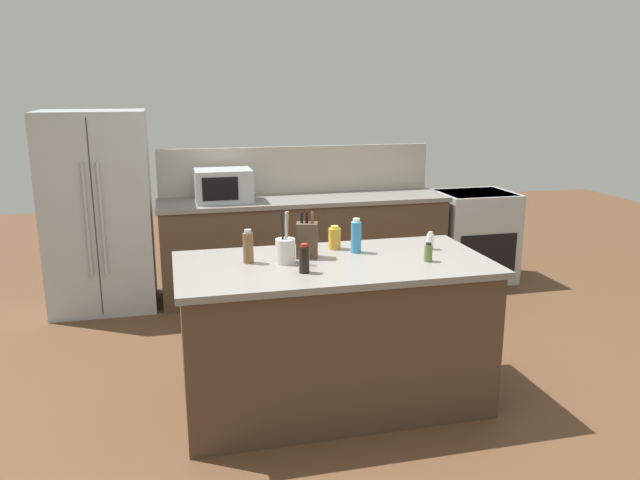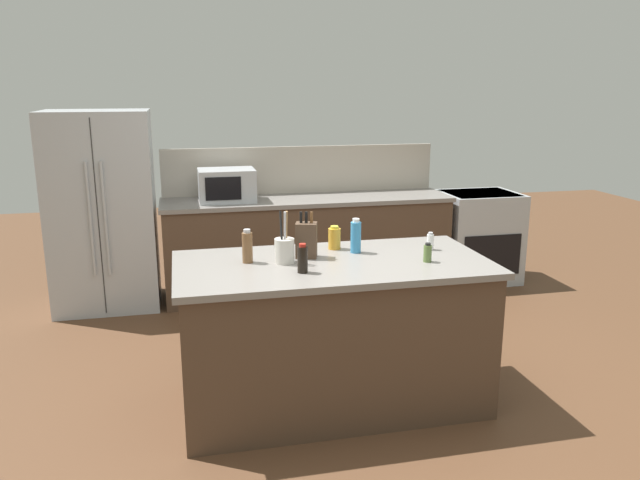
{
  "view_description": "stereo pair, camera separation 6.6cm",
  "coord_description": "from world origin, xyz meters",
  "px_view_note": "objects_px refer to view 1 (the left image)",
  "views": [
    {
      "loc": [
        -0.95,
        -3.54,
        1.99
      ],
      "look_at": [
        0.0,
        0.35,
        0.99
      ],
      "focal_mm": 35.0,
      "sensor_mm": 36.0,
      "label": 1
    },
    {
      "loc": [
        -0.89,
        -3.55,
        1.99
      ],
      "look_at": [
        0.0,
        0.35,
        0.99
      ],
      "focal_mm": 35.0,
      "sensor_mm": 36.0,
      "label": 2
    }
  ],
  "objects_px": {
    "refrigerator": "(99,211)",
    "microwave": "(223,185)",
    "pepper_grinder": "(248,247)",
    "honey_jar": "(334,238)",
    "salt_shaker": "(430,241)",
    "spice_jar_oregano": "(428,253)",
    "knife_block": "(307,240)",
    "soy_sauce_bottle": "(304,259)",
    "utensil_crock": "(285,250)",
    "dish_soap_bottle": "(356,236)",
    "range_oven": "(474,235)"
  },
  "relations": [
    {
      "from": "microwave",
      "to": "pepper_grinder",
      "type": "xyz_separation_m",
      "value": [
        -0.05,
        -2.1,
        -0.05
      ]
    },
    {
      "from": "range_oven",
      "to": "pepper_grinder",
      "type": "xyz_separation_m",
      "value": [
        -2.61,
        -2.1,
        0.57
      ]
    },
    {
      "from": "spice_jar_oregano",
      "to": "salt_shaker",
      "type": "bearing_deg",
      "value": 64.35
    },
    {
      "from": "knife_block",
      "to": "salt_shaker",
      "type": "xyz_separation_m",
      "value": [
        0.83,
        0.0,
        -0.06
      ]
    },
    {
      "from": "refrigerator",
      "to": "pepper_grinder",
      "type": "bearing_deg",
      "value": -63.7
    },
    {
      "from": "knife_block",
      "to": "utensil_crock",
      "type": "height_order",
      "value": "utensil_crock"
    },
    {
      "from": "knife_block",
      "to": "dish_soap_bottle",
      "type": "distance_m",
      "value": 0.33
    },
    {
      "from": "refrigerator",
      "to": "honey_jar",
      "type": "height_order",
      "value": "refrigerator"
    },
    {
      "from": "pepper_grinder",
      "to": "spice_jar_oregano",
      "type": "bearing_deg",
      "value": -12.09
    },
    {
      "from": "knife_block",
      "to": "pepper_grinder",
      "type": "height_order",
      "value": "knife_block"
    },
    {
      "from": "salt_shaker",
      "to": "spice_jar_oregano",
      "type": "bearing_deg",
      "value": -115.65
    },
    {
      "from": "utensil_crock",
      "to": "pepper_grinder",
      "type": "distance_m",
      "value": 0.23
    },
    {
      "from": "pepper_grinder",
      "to": "spice_jar_oregano",
      "type": "xyz_separation_m",
      "value": [
        1.07,
        -0.23,
        -0.04
      ]
    },
    {
      "from": "pepper_grinder",
      "to": "honey_jar",
      "type": "height_order",
      "value": "pepper_grinder"
    },
    {
      "from": "range_oven",
      "to": "salt_shaker",
      "type": "relative_size",
      "value": 7.86
    },
    {
      "from": "salt_shaker",
      "to": "soy_sauce_bottle",
      "type": "distance_m",
      "value": 0.97
    },
    {
      "from": "knife_block",
      "to": "honey_jar",
      "type": "xyz_separation_m",
      "value": [
        0.22,
        0.16,
        -0.04
      ]
    },
    {
      "from": "utensil_crock",
      "to": "honey_jar",
      "type": "relative_size",
      "value": 2.08
    },
    {
      "from": "utensil_crock",
      "to": "pepper_grinder",
      "type": "xyz_separation_m",
      "value": [
        -0.22,
        0.06,
        0.02
      ]
    },
    {
      "from": "utensil_crock",
      "to": "soy_sauce_bottle",
      "type": "bearing_deg",
      "value": -73.13
    },
    {
      "from": "utensil_crock",
      "to": "salt_shaker",
      "type": "distance_m",
      "value": 0.98
    },
    {
      "from": "refrigerator",
      "to": "knife_block",
      "type": "xyz_separation_m",
      "value": [
        1.44,
        -2.12,
        0.17
      ]
    },
    {
      "from": "salt_shaker",
      "to": "soy_sauce_bottle",
      "type": "height_order",
      "value": "soy_sauce_bottle"
    },
    {
      "from": "pepper_grinder",
      "to": "refrigerator",
      "type": "bearing_deg",
      "value": 116.3
    },
    {
      "from": "refrigerator",
      "to": "pepper_grinder",
      "type": "height_order",
      "value": "refrigerator"
    },
    {
      "from": "pepper_grinder",
      "to": "soy_sauce_bottle",
      "type": "distance_m",
      "value": 0.4
    },
    {
      "from": "range_oven",
      "to": "knife_block",
      "type": "bearing_deg",
      "value": -137.23
    },
    {
      "from": "range_oven",
      "to": "spice_jar_oregano",
      "type": "relative_size",
      "value": 7.78
    },
    {
      "from": "knife_block",
      "to": "honey_jar",
      "type": "height_order",
      "value": "knife_block"
    },
    {
      "from": "dish_soap_bottle",
      "to": "spice_jar_oregano",
      "type": "xyz_separation_m",
      "value": [
        0.37,
        -0.31,
        -0.05
      ]
    },
    {
      "from": "range_oven",
      "to": "soy_sauce_bottle",
      "type": "bearing_deg",
      "value": -134.27
    },
    {
      "from": "salt_shaker",
      "to": "microwave",
      "type": "bearing_deg",
      "value": 119.08
    },
    {
      "from": "range_oven",
      "to": "knife_block",
      "type": "height_order",
      "value": "knife_block"
    },
    {
      "from": "pepper_grinder",
      "to": "spice_jar_oregano",
      "type": "relative_size",
      "value": 1.75
    },
    {
      "from": "refrigerator",
      "to": "microwave",
      "type": "bearing_deg",
      "value": -2.65
    },
    {
      "from": "pepper_grinder",
      "to": "honey_jar",
      "type": "xyz_separation_m",
      "value": [
        0.59,
        0.2,
        -0.02
      ]
    },
    {
      "from": "refrigerator",
      "to": "salt_shaker",
      "type": "xyz_separation_m",
      "value": [
        2.26,
        -2.12,
        0.11
      ]
    },
    {
      "from": "range_oven",
      "to": "utensil_crock",
      "type": "height_order",
      "value": "utensil_crock"
    },
    {
      "from": "knife_block",
      "to": "dish_soap_bottle",
      "type": "relative_size",
      "value": 1.3
    },
    {
      "from": "honey_jar",
      "to": "soy_sauce_bottle",
      "type": "distance_m",
      "value": 0.57
    },
    {
      "from": "dish_soap_bottle",
      "to": "spice_jar_oregano",
      "type": "bearing_deg",
      "value": -39.99
    },
    {
      "from": "refrigerator",
      "to": "spice_jar_oregano",
      "type": "distance_m",
      "value": 3.2
    },
    {
      "from": "microwave",
      "to": "spice_jar_oregano",
      "type": "height_order",
      "value": "microwave"
    },
    {
      "from": "spice_jar_oregano",
      "to": "knife_block",
      "type": "bearing_deg",
      "value": 159.27
    },
    {
      "from": "microwave",
      "to": "utensil_crock",
      "type": "distance_m",
      "value": 2.17
    },
    {
      "from": "pepper_grinder",
      "to": "honey_jar",
      "type": "bearing_deg",
      "value": 18.39
    },
    {
      "from": "microwave",
      "to": "salt_shaker",
      "type": "distance_m",
      "value": 2.37
    },
    {
      "from": "knife_block",
      "to": "dish_soap_bottle",
      "type": "xyz_separation_m",
      "value": [
        0.33,
        0.04,
        -0.01
      ]
    },
    {
      "from": "microwave",
      "to": "dish_soap_bottle",
      "type": "xyz_separation_m",
      "value": [
        0.66,
        -2.03,
        -0.04
      ]
    },
    {
      "from": "refrigerator",
      "to": "dish_soap_bottle",
      "type": "xyz_separation_m",
      "value": [
        1.77,
        -2.08,
        0.16
      ]
    }
  ]
}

